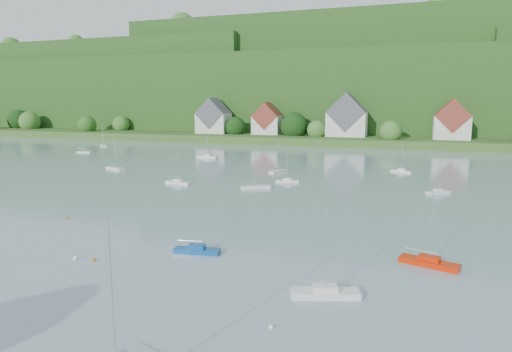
{
  "coord_description": "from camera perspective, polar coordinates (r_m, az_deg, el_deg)",
  "views": [
    {
      "loc": [
        29.64,
        -0.87,
        17.43
      ],
      "look_at": [
        3.73,
        75.0,
        4.0
      ],
      "focal_mm": 31.38,
      "sensor_mm": 36.0,
      "label": 1
    }
  ],
  "objects": [
    {
      "name": "near_sailboat_3",
      "position": [
        42.04,
        8.82,
        -14.44
      ],
      "size": [
        6.42,
        3.51,
        8.35
      ],
      "rotation": [
        0.0,
        0.0,
        0.31
      ],
      "color": "silver",
      "rests_on": "ground"
    },
    {
      "name": "mooring_buoy_4",
      "position": [
        36.72,
        1.93,
        -18.84
      ],
      "size": [
        0.38,
        0.38,
        0.38
      ],
      "primitive_type": "sphere",
      "color": "white",
      "rests_on": "ground"
    },
    {
      "name": "village_building_0",
      "position": [
        206.21,
        -5.43,
        7.27
      ],
      "size": [
        14.0,
        10.4,
        16.0
      ],
      "color": "beige",
      "rests_on": "far_shore_strip"
    },
    {
      "name": "village_building_3",
      "position": [
        187.67,
        23.68,
        6.27
      ],
      "size": [
        13.0,
        10.4,
        15.5
      ],
      "color": "beige",
      "rests_on": "far_shore_strip"
    },
    {
      "name": "near_sailboat_1",
      "position": [
        53.04,
        -7.56,
        -9.29
      ],
      "size": [
        5.54,
        2.35,
        7.24
      ],
      "rotation": [
        0.0,
        0.0,
        0.16
      ],
      "color": "#0F478C",
      "rests_on": "ground"
    },
    {
      "name": "village_building_2",
      "position": [
        190.61,
        11.51,
        7.17
      ],
      "size": [
        16.0,
        11.44,
        18.0
      ],
      "color": "beige",
      "rests_on": "far_shore_strip"
    },
    {
      "name": "far_shore_strip",
      "position": [
        203.67,
        10.47,
        4.86
      ],
      "size": [
        600.0,
        60.0,
        3.0
      ],
      "primitive_type": "cube",
      "color": "#2A5720",
      "rests_on": "ground"
    },
    {
      "name": "near_sailboat_5",
      "position": [
        52.14,
        21.19,
        -10.17
      ],
      "size": [
        6.36,
        3.53,
        8.27
      ],
      "rotation": [
        0.0,
        0.0,
        -0.32
      ],
      "color": "red",
      "rests_on": "ground"
    },
    {
      "name": "forested_ridge",
      "position": [
        271.08,
        12.88,
        10.43
      ],
      "size": [
        620.0,
        181.22,
        69.89
      ],
      "color": "#163A12",
      "rests_on": "ground"
    },
    {
      "name": "village_building_1",
      "position": [
        199.21,
        1.43,
        7.01
      ],
      "size": [
        12.0,
        9.36,
        14.0
      ],
      "color": "beige",
      "rests_on": "far_shore_strip"
    },
    {
      "name": "mooring_buoy_3",
      "position": [
        73.22,
        -22.94,
        -5.03
      ],
      "size": [
        0.43,
        0.43,
        0.43
      ],
      "primitive_type": "sphere",
      "color": "orange",
      "rests_on": "ground"
    },
    {
      "name": "far_sailboat_cluster",
      "position": [
        117.5,
        12.12,
        0.95
      ],
      "size": [
        195.68,
        66.22,
        8.71
      ],
      "color": "silver",
      "rests_on": "ground"
    },
    {
      "name": "mooring_buoy_2",
      "position": [
        52.46,
        19.96,
        -10.49
      ],
      "size": [
        0.48,
        0.48,
        0.48
      ],
      "primitive_type": "sphere",
      "color": "orange",
      "rests_on": "ground"
    },
    {
      "name": "mooring_buoy_1",
      "position": [
        54.62,
        -22.03,
        -9.82
      ],
      "size": [
        0.5,
        0.5,
        0.5
      ],
      "primitive_type": "sphere",
      "color": "white",
      "rests_on": "ground"
    },
    {
      "name": "mooring_buoy_0",
      "position": [
        53.57,
        -20.0,
        -10.07
      ],
      "size": [
        0.46,
        0.46,
        0.46
      ],
      "primitive_type": "sphere",
      "color": "orange",
      "rests_on": "ground"
    }
  ]
}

